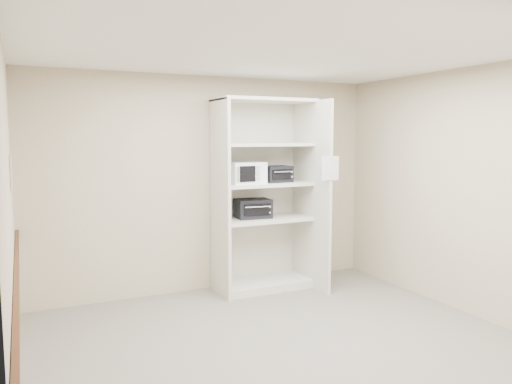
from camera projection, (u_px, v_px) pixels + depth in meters
name	position (u px, v px, depth m)	size (l,w,h in m)	color
floor	(285.00, 345.00, 4.68)	(4.50, 4.00, 0.01)	slate
ceiling	(286.00, 51.00, 4.38)	(4.50, 4.00, 0.01)	white
wall_back	(210.00, 184.00, 6.32)	(4.50, 0.02, 2.70)	tan
wall_front	(461.00, 246.00, 2.73)	(4.50, 0.02, 2.70)	tan
wall_left	(10.00, 220.00, 3.57)	(0.02, 4.00, 2.70)	tan
wall_right	(465.00, 191.00, 5.49)	(0.02, 4.00, 2.70)	tan
shelving_unit	(267.00, 201.00, 6.37)	(1.24, 0.92, 2.42)	beige
microwave	(245.00, 173.00, 6.17)	(0.44, 0.34, 0.27)	white
toaster_oven_upper	(276.00, 174.00, 6.38)	(0.36, 0.27, 0.21)	black
toaster_oven_lower	(253.00, 208.00, 6.34)	(0.43, 0.33, 0.24)	black
paper_sign	(330.00, 168.00, 5.98)	(0.22, 0.01, 0.28)	white
chair_rail	(17.00, 281.00, 3.63)	(0.04, 3.98, 0.08)	#40220F
wall_poster	(11.00, 173.00, 4.40)	(0.01, 0.23, 0.32)	silver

